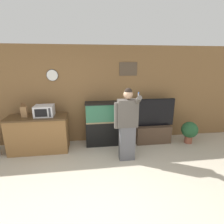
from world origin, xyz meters
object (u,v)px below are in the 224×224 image
(tv_on_stand, at_px, (152,129))
(counter_island, at_px, (39,134))
(microwave, at_px, (44,111))
(knife_block, at_px, (24,112))
(aquarium_on_stand, at_px, (102,124))
(potted_plant, at_px, (189,131))
(person_standing, at_px, (127,124))

(tv_on_stand, bearing_deg, counter_island, -178.18)
(microwave, distance_m, knife_block, 0.45)
(knife_block, bearing_deg, counter_island, 1.66)
(knife_block, xyz_separation_m, aquarium_on_stand, (1.86, 0.17, -0.46))
(knife_block, distance_m, tv_on_stand, 3.33)
(counter_island, relative_size, microwave, 3.23)
(tv_on_stand, bearing_deg, aquarium_on_stand, 177.14)
(knife_block, xyz_separation_m, potted_plant, (4.25, -0.11, -0.68))
(aquarium_on_stand, distance_m, tv_on_stand, 1.42)
(counter_island, xyz_separation_m, aquarium_on_stand, (1.59, 0.17, 0.13))
(microwave, relative_size, tv_on_stand, 0.36)
(person_standing, relative_size, potted_plant, 2.73)
(microwave, height_order, potted_plant, microwave)
(knife_block, relative_size, aquarium_on_stand, 0.31)
(counter_island, relative_size, potted_plant, 2.37)
(microwave, xyz_separation_m, aquarium_on_stand, (1.41, 0.14, -0.45))
(counter_island, height_order, potted_plant, counter_island)
(microwave, xyz_separation_m, knife_block, (-0.45, -0.04, 0.00))
(microwave, bearing_deg, tv_on_stand, 1.39)
(knife_block, bearing_deg, tv_on_stand, 1.81)
(potted_plant, bearing_deg, aquarium_on_stand, 173.33)
(knife_block, height_order, potted_plant, knife_block)
(counter_island, relative_size, tv_on_stand, 1.17)
(microwave, relative_size, person_standing, 0.27)
(tv_on_stand, relative_size, potted_plant, 2.03)
(potted_plant, bearing_deg, knife_block, 178.58)
(aquarium_on_stand, bearing_deg, person_standing, -60.63)
(aquarium_on_stand, relative_size, potted_plant, 1.92)
(person_standing, bearing_deg, tv_on_stand, 40.87)
(counter_island, height_order, knife_block, knife_block)
(microwave, distance_m, aquarium_on_stand, 1.49)
(counter_island, relative_size, aquarium_on_stand, 1.23)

